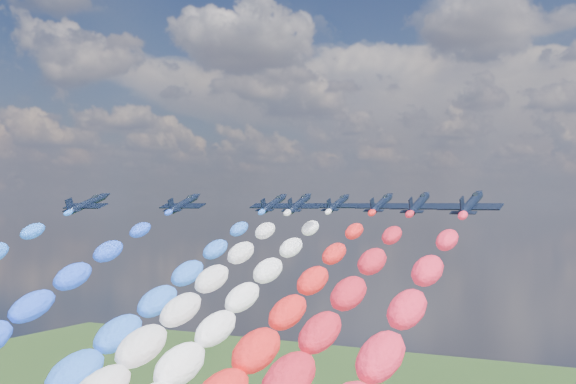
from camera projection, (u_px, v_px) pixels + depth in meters
The scene contains 8 objects.
jet_0 at pixel (87, 204), 134.18m from camera, with size 8.83×11.84×2.61m, color black, non-canonical shape.
jet_1 at pixel (184, 204), 140.13m from camera, with size 8.83×11.84×2.61m, color black, non-canonical shape.
jet_2 at pixel (274, 204), 145.32m from camera, with size 8.83×11.84×2.61m, color black, non-canonical shape.
jet_3 at pixel (299, 204), 136.38m from camera, with size 8.83×11.84×2.61m, color black, non-canonical shape.
jet_4 at pixel (338, 204), 150.15m from camera, with size 8.83×11.84×2.61m, color black, non-canonical shape.
jet_5 at pixel (381, 204), 134.10m from camera, with size 8.83×11.84×2.61m, color black, non-canonical shape.
jet_6 at pixel (419, 204), 118.67m from camera, with size 8.83×11.84×2.61m, color black, non-canonical shape.
jet_7 at pixel (471, 204), 105.16m from camera, with size 8.83×11.84×2.61m, color black, non-canonical shape.
Camera 1 is at (58.43, -110.63, 105.45)m, focal length 46.63 mm.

